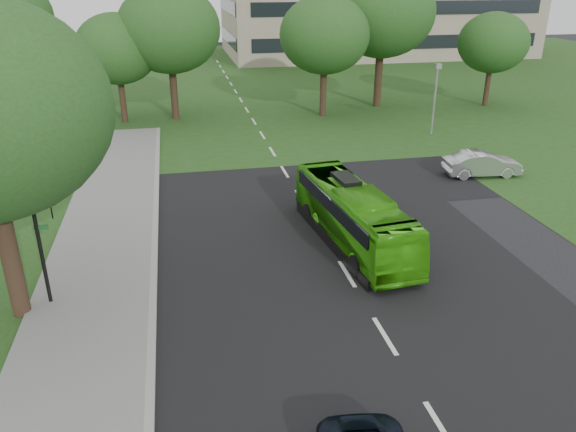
% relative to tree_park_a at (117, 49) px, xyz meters
% --- Properties ---
extents(ground, '(160.00, 160.00, 0.00)m').
position_rel_tree_park_a_xyz_m(ground, '(9.58, -27.82, -5.35)').
color(ground, black).
rests_on(ground, ground).
extents(street_surfaces, '(120.00, 120.00, 0.15)m').
position_rel_tree_park_a_xyz_m(street_surfaces, '(9.20, -5.07, -5.32)').
color(street_surfaces, black).
rests_on(street_surfaces, ground).
extents(tree_park_a, '(5.93, 5.93, 7.88)m').
position_rel_tree_park_a_xyz_m(tree_park_a, '(0.00, 0.00, 0.00)').
color(tree_park_a, black).
rests_on(tree_park_a, ground).
extents(tree_park_b, '(7.48, 7.48, 9.81)m').
position_rel_tree_park_a_xyz_m(tree_park_b, '(3.80, 0.28, 1.27)').
color(tree_park_b, black).
rests_on(tree_park_b, ground).
extents(tree_park_c, '(6.79, 6.79, 9.02)m').
position_rel_tree_park_a_xyz_m(tree_park_c, '(15.17, -1.08, 0.77)').
color(tree_park_c, black).
rests_on(tree_park_c, ground).
extents(tree_park_d, '(8.38, 8.38, 11.08)m').
position_rel_tree_park_a_xyz_m(tree_park_d, '(20.58, 1.48, 2.15)').
color(tree_park_d, black).
rests_on(tree_park_d, ground).
extents(tree_park_e, '(5.69, 5.69, 7.59)m').
position_rel_tree_park_a_xyz_m(tree_park_e, '(29.64, -0.25, -0.19)').
color(tree_park_e, black).
rests_on(tree_park_e, ground).
extents(bus, '(2.98, 8.95, 2.45)m').
position_rel_tree_park_a_xyz_m(bus, '(10.58, -23.24, -4.12)').
color(bus, '#3AAC11').
rests_on(bus, ground).
extents(sedan, '(4.30, 1.83, 1.38)m').
position_rel_tree_park_a_xyz_m(sedan, '(20.17, -16.61, -4.66)').
color(sedan, silver).
rests_on(sedan, ground).
extents(traffic_light, '(0.72, 0.19, 4.50)m').
position_rel_tree_park_a_xyz_m(traffic_light, '(-0.78, -25.82, -2.70)').
color(traffic_light, black).
rests_on(traffic_light, ground).
extents(camera_pole, '(0.45, 0.40, 4.83)m').
position_rel_tree_park_a_xyz_m(camera_pole, '(21.21, -7.94, -2.23)').
color(camera_pole, gray).
rests_on(camera_pole, ground).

